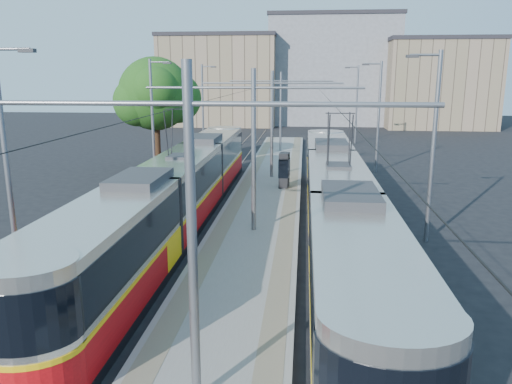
# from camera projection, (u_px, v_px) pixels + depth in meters

# --- Properties ---
(ground) EXTENTS (160.00, 160.00, 0.00)m
(ground) POSITION_uv_depth(u_px,v_px,m) (226.00, 321.00, 14.57)
(ground) COLOR black
(ground) RESTS_ON ground
(platform) EXTENTS (4.00, 50.00, 0.30)m
(platform) POSITION_uv_depth(u_px,v_px,m) (268.00, 188.00, 31.01)
(platform) COLOR gray
(platform) RESTS_ON ground
(tactile_strip_left) EXTENTS (0.70, 50.00, 0.01)m
(tactile_strip_left) POSITION_uv_depth(u_px,v_px,m) (245.00, 185.00, 31.11)
(tactile_strip_left) COLOR gray
(tactile_strip_left) RESTS_ON platform
(tactile_strip_right) EXTENTS (0.70, 50.00, 0.01)m
(tactile_strip_right) POSITION_uv_depth(u_px,v_px,m) (292.00, 186.00, 30.83)
(tactile_strip_right) COLOR gray
(tactile_strip_right) RESTS_ON platform
(rails) EXTENTS (8.71, 70.00, 0.03)m
(rails) POSITION_uv_depth(u_px,v_px,m) (268.00, 190.00, 31.04)
(rails) COLOR gray
(rails) RESTS_ON ground
(track_arrow) EXTENTS (1.20, 5.00, 0.01)m
(track_arrow) POSITION_uv_depth(u_px,v_px,m) (59.00, 374.00, 12.00)
(track_arrow) COLOR silver
(track_arrow) RESTS_ON ground
(tram_left) EXTENTS (2.43, 28.74, 5.50)m
(tram_left) POSITION_uv_depth(u_px,v_px,m) (181.00, 190.00, 23.54)
(tram_left) COLOR black
(tram_left) RESTS_ON ground
(tram_right) EXTENTS (2.43, 28.71, 5.50)m
(tram_right) POSITION_uv_depth(u_px,v_px,m) (337.00, 200.00, 21.12)
(tram_right) COLOR black
(tram_right) RESTS_ON ground
(catenary) EXTENTS (9.20, 70.00, 7.00)m
(catenary) POSITION_uv_depth(u_px,v_px,m) (265.00, 122.00, 27.25)
(catenary) COLOR slate
(catenary) RESTS_ON platform
(street_lamps) EXTENTS (15.18, 38.22, 8.00)m
(street_lamps) POSITION_uv_depth(u_px,v_px,m) (273.00, 118.00, 33.96)
(street_lamps) COLOR slate
(street_lamps) RESTS_ON ground
(shelter) EXTENTS (0.68, 1.02, 2.13)m
(shelter) POSITION_uv_depth(u_px,v_px,m) (284.00, 169.00, 30.39)
(shelter) COLOR black
(shelter) RESTS_ON platform
(tree) EXTENTS (5.72, 5.29, 8.31)m
(tree) POSITION_uv_depth(u_px,v_px,m) (161.00, 95.00, 35.67)
(tree) COLOR #382314
(tree) RESTS_ON ground
(building_left) EXTENTS (16.32, 12.24, 12.58)m
(building_left) POSITION_uv_depth(u_px,v_px,m) (221.00, 80.00, 72.20)
(building_left) COLOR #8B745E
(building_left) RESTS_ON ground
(building_centre) EXTENTS (18.36, 14.28, 15.40)m
(building_centre) POSITION_uv_depth(u_px,v_px,m) (332.00, 70.00, 74.25)
(building_centre) COLOR gray
(building_centre) RESTS_ON ground
(building_right) EXTENTS (14.28, 10.20, 11.86)m
(building_right) POSITION_uv_depth(u_px,v_px,m) (438.00, 83.00, 67.53)
(building_right) COLOR #8B745E
(building_right) RESTS_ON ground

